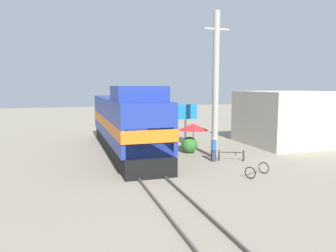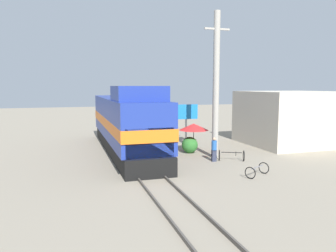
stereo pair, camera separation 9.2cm
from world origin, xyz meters
name	(u,v)px [view 2 (the right image)]	position (x,y,z in m)	size (l,w,h in m)	color
ground_plane	(138,165)	(0.00, 0.00, 0.00)	(120.00, 120.00, 0.00)	gray
rail_near	(127,164)	(-0.72, 0.00, 0.07)	(0.08, 41.50, 0.15)	#4C4742
rail_far	(150,163)	(0.72, 0.00, 0.07)	(0.08, 41.50, 0.15)	#4C4742
locomotive	(127,124)	(0.00, 4.10, 2.15)	(3.16, 15.88, 4.92)	black
utility_pole	(216,85)	(5.48, 0.50, 4.96)	(1.80, 0.43, 9.82)	#9E998E
vendor_umbrella	(194,127)	(4.70, 2.53, 1.93)	(2.17, 2.17, 2.17)	#4C4C4C
billboard_sign	(186,115)	(5.33, 5.87, 2.55)	(2.04, 0.12, 3.39)	#595959
shrub_cluster	(190,145)	(4.40, 2.54, 0.60)	(1.19, 1.19, 1.19)	#2D722D
person_bystander	(214,148)	(4.93, -0.52, 0.86)	(0.34, 0.34, 1.60)	#2D3347
bicycle	(232,155)	(6.12, -0.69, 0.36)	(1.79, 1.31, 0.71)	black
bicycle_spare	(257,170)	(5.68, -4.45, 0.33)	(1.65, 1.30, 0.65)	black
building_block_distant	(289,118)	(13.79, 3.63, 2.23)	(7.05, 6.91, 4.47)	beige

